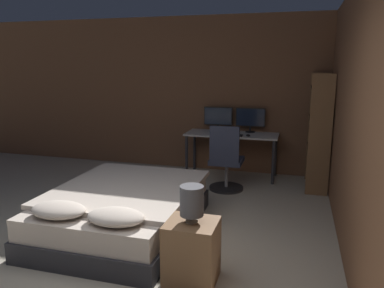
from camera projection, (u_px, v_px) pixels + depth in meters
The scene contains 12 objects.
wall_back at pixel (214, 95), 6.59m from camera, with size 12.00×0.06×2.70m.
wall_side_right at pixel (353, 119), 3.66m from camera, with size 0.06×12.00×2.70m.
bed at pixel (124, 210), 4.26m from camera, with size 1.54×2.04×0.58m.
nightstand at pixel (192, 251), 3.27m from camera, with size 0.44×0.41×0.55m.
bedside_lamp at pixel (192, 201), 3.17m from camera, with size 0.21×0.21×0.32m.
desk at pixel (232, 139), 6.28m from camera, with size 1.53×0.60×0.74m.
monitor_left at pixel (218, 117), 6.48m from camera, with size 0.50×0.16×0.41m.
monitor_right at pixel (250, 118), 6.33m from camera, with size 0.50×0.16×0.41m.
keyboard at pixel (230, 135), 6.08m from camera, with size 0.42×0.13×0.02m.
computer_mouse at pixel (248, 135), 6.00m from camera, with size 0.07×0.05×0.04m.
office_chair at pixel (226, 164), 5.61m from camera, with size 0.52×0.52×1.01m.
bookshelf at pixel (320, 127), 5.57m from camera, with size 0.31×0.79×1.75m.
Camera 1 is at (1.45, -2.43, 1.88)m, focal length 35.00 mm.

